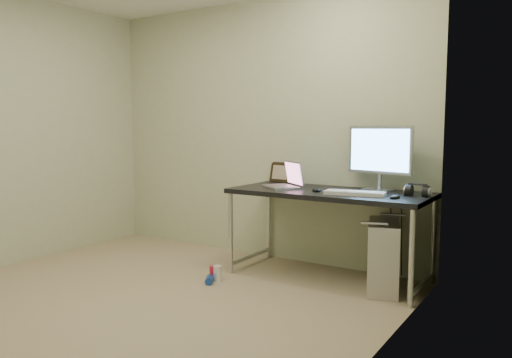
# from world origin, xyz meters

# --- Properties ---
(floor) EXTENTS (3.50, 3.50, 0.00)m
(floor) POSITION_xyz_m (0.00, 0.00, 0.00)
(floor) COLOR tan
(floor) RESTS_ON ground
(wall_back) EXTENTS (3.50, 0.02, 2.50)m
(wall_back) POSITION_xyz_m (0.00, 1.75, 1.25)
(wall_back) COLOR beige
(wall_back) RESTS_ON ground
(wall_right) EXTENTS (0.02, 3.50, 2.50)m
(wall_right) POSITION_xyz_m (1.75, 0.00, 1.25)
(wall_right) COLOR beige
(wall_right) RESTS_ON ground
(desk) EXTENTS (1.65, 0.72, 0.75)m
(desk) POSITION_xyz_m (0.93, 1.39, 0.67)
(desk) COLOR black
(desk) RESTS_ON ground
(tower_computer) EXTENTS (0.39, 0.57, 0.58)m
(tower_computer) POSITION_xyz_m (1.42, 1.34, 0.27)
(tower_computer) COLOR silver
(tower_computer) RESTS_ON ground
(cable_a) EXTENTS (0.01, 0.16, 0.69)m
(cable_a) POSITION_xyz_m (1.37, 1.70, 0.40)
(cable_a) COLOR black
(cable_a) RESTS_ON ground
(cable_b) EXTENTS (0.02, 0.11, 0.71)m
(cable_b) POSITION_xyz_m (1.46, 1.68, 0.38)
(cable_b) COLOR black
(cable_b) RESTS_ON ground
(can_red) EXTENTS (0.07, 0.07, 0.12)m
(can_red) POSITION_xyz_m (0.14, 0.82, 0.06)
(can_red) COLOR #C61B3F
(can_red) RESTS_ON ground
(can_white) EXTENTS (0.09, 0.09, 0.13)m
(can_white) POSITION_xyz_m (0.18, 0.83, 0.06)
(can_white) COLOR white
(can_white) RESTS_ON ground
(can_blue) EXTENTS (0.12, 0.13, 0.06)m
(can_blue) POSITION_xyz_m (0.17, 0.73, 0.03)
(can_blue) COLOR #1941A9
(can_blue) RESTS_ON ground
(laptop) EXTENTS (0.43, 0.42, 0.23)m
(laptop) POSITION_xyz_m (0.52, 1.37, 0.80)
(laptop) COLOR #B3B4BA
(laptop) RESTS_ON desk
(monitor) EXTENTS (0.57, 0.20, 0.54)m
(monitor) POSITION_xyz_m (1.28, 1.61, 1.06)
(monitor) COLOR #B3B4BA
(monitor) RESTS_ON desk
(keyboard) EXTENTS (0.48, 0.23, 0.03)m
(keyboard) POSITION_xyz_m (1.21, 1.26, 0.76)
(keyboard) COLOR silver
(keyboard) RESTS_ON desk
(mouse_right) EXTENTS (0.08, 0.11, 0.03)m
(mouse_right) POSITION_xyz_m (1.53, 1.23, 0.77)
(mouse_right) COLOR black
(mouse_right) RESTS_ON desk
(mouse_left) EXTENTS (0.11, 0.14, 0.04)m
(mouse_left) POSITION_xyz_m (0.86, 1.30, 0.77)
(mouse_left) COLOR black
(mouse_left) RESTS_ON desk
(headphones) EXTENTS (0.18, 0.11, 0.12)m
(headphones) POSITION_xyz_m (1.64, 1.45, 0.78)
(headphones) COLOR black
(headphones) RESTS_ON desk
(picture_frame) EXTENTS (0.25, 0.10, 0.19)m
(picture_frame) POSITION_xyz_m (0.27, 1.73, 0.85)
(picture_frame) COLOR black
(picture_frame) RESTS_ON desk
(webcam) EXTENTS (0.04, 0.03, 0.12)m
(webcam) POSITION_xyz_m (0.48, 1.67, 0.84)
(webcam) COLOR silver
(webcam) RESTS_ON desk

